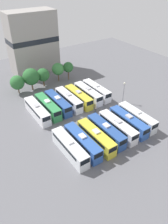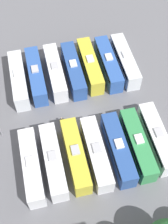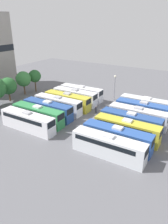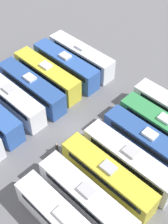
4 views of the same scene
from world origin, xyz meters
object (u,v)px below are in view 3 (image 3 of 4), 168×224
(tree_3, at_px, (23,79))
(bus_2, at_px, (127,129))
(bus_8, at_px, (38,114))
(tree_4, at_px, (35,76))
(bus_13, at_px, (81,93))
(bus_4, at_px, (138,116))
(bus_12, at_px, (75,96))
(bus_6, at_px, (146,105))
(bus_7, at_px, (28,121))
(bus_1, at_px, (117,137))
(tree_2, at_px, (8,86))
(light_pole, at_px, (115,83))
(bus_3, at_px, (131,122))
(bus_10, at_px, (58,104))
(bus_9, at_px, (48,109))
(worker_person, at_px, (96,110))
(bus_5, at_px, (143,110))
(bus_0, at_px, (108,146))
(bus_11, at_px, (67,100))

(tree_3, bearing_deg, bus_2, -104.40)
(bus_8, bearing_deg, tree_4, 44.06)
(bus_13, bearing_deg, bus_4, -111.04)
(bus_4, xyz_separation_m, bus_12, (3.43, 17.33, 0.00))
(bus_4, relative_size, bus_6, 1.00)
(bus_7, distance_m, bus_8, 3.33)
(bus_1, height_order, tree_2, tree_2)
(light_pole, distance_m, tree_3, 25.02)
(bus_3, xyz_separation_m, bus_8, (-6.47, 17.28, 0.00))
(bus_2, bearing_deg, bus_7, 110.77)
(bus_13, bearing_deg, bus_10, 179.54)
(bus_12, relative_size, tree_4, 1.83)
(bus_9, xyz_separation_m, bus_13, (13.36, -0.15, 0.00))
(bus_1, height_order, bus_7, same)
(bus_4, distance_m, bus_12, 17.66)
(bus_2, distance_m, bus_4, 6.55)
(bus_9, bearing_deg, bus_10, -1.17)
(tree_2, bearing_deg, tree_4, -0.97)
(bus_2, bearing_deg, bus_9, 90.30)
(bus_7, height_order, tree_4, tree_4)
(bus_9, distance_m, tree_3, 18.11)
(tree_4, bearing_deg, bus_1, -115.74)
(bus_4, relative_size, bus_10, 1.00)
(bus_4, xyz_separation_m, worker_person, (0.77, 9.84, -1.10))
(bus_5, bearing_deg, bus_2, -179.01)
(worker_person, bearing_deg, bus_12, 70.48)
(bus_4, height_order, bus_10, same)
(bus_9, bearing_deg, tree_3, 61.03)
(tree_3, bearing_deg, bus_10, -108.33)
(bus_3, bearing_deg, tree_3, 80.77)
(bus_0, bearing_deg, bus_7, 89.84)
(bus_0, height_order, tree_2, tree_2)
(bus_0, distance_m, bus_5, 16.67)
(bus_0, relative_size, tree_2, 1.88)
(bus_7, bearing_deg, bus_9, 4.39)
(bus_7, relative_size, bus_10, 1.00)
(bus_1, relative_size, bus_9, 1.00)
(bus_7, height_order, bus_12, same)
(bus_9, relative_size, tree_2, 1.88)
(bus_11, bearing_deg, bus_6, -68.36)
(bus_6, bearing_deg, bus_11, 111.64)
(bus_3, distance_m, light_pole, 17.32)
(bus_0, relative_size, bus_6, 1.00)
(bus_4, xyz_separation_m, tree_2, (-3.95, 32.55, 2.18))
(bus_13, bearing_deg, bus_6, -90.14)
(bus_2, xyz_separation_m, bus_11, (6.52, 17.34, 0.00))
(bus_3, height_order, bus_9, same)
(bus_0, xyz_separation_m, bus_4, (13.16, -0.23, 0.00))
(bus_7, relative_size, bus_12, 1.00)
(bus_8, xyz_separation_m, tree_2, (5.85, 15.03, 2.18))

